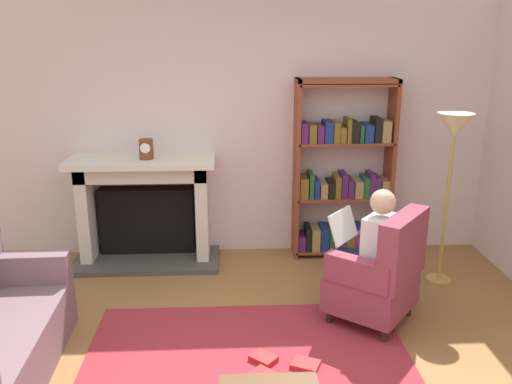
{
  "coord_description": "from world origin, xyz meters",
  "views": [
    {
      "loc": [
        -0.11,
        -3.03,
        2.33
      ],
      "look_at": [
        0.1,
        1.2,
        1.05
      ],
      "focal_mm": 37.93,
      "sensor_mm": 36.0,
      "label": 1
    }
  ],
  "objects_px": {
    "armchair_reading": "(380,275)",
    "floor_lamp": "(453,141)",
    "fireplace": "(145,206)",
    "mantel_clock": "(146,149)",
    "seated_reader": "(368,249)",
    "bookshelf": "(343,176)"
  },
  "relations": [
    {
      "from": "bookshelf",
      "to": "floor_lamp",
      "type": "height_order",
      "value": "bookshelf"
    },
    {
      "from": "mantel_clock",
      "to": "armchair_reading",
      "type": "bearing_deg",
      "value": -32.68
    },
    {
      "from": "bookshelf",
      "to": "mantel_clock",
      "type": "bearing_deg",
      "value": -176.11
    },
    {
      "from": "armchair_reading",
      "to": "bookshelf",
      "type": "bearing_deg",
      "value": -140.13
    },
    {
      "from": "fireplace",
      "to": "floor_lamp",
      "type": "xyz_separation_m",
      "value": [
        2.87,
        -0.69,
        0.79
      ]
    },
    {
      "from": "fireplace",
      "to": "mantel_clock",
      "type": "xyz_separation_m",
      "value": [
        0.06,
        -0.1,
        0.62
      ]
    },
    {
      "from": "armchair_reading",
      "to": "seated_reader",
      "type": "bearing_deg",
      "value": -90.0
    },
    {
      "from": "fireplace",
      "to": "seated_reader",
      "type": "height_order",
      "value": "seated_reader"
    },
    {
      "from": "mantel_clock",
      "to": "floor_lamp",
      "type": "height_order",
      "value": "floor_lamp"
    },
    {
      "from": "bookshelf",
      "to": "fireplace",
      "type": "bearing_deg",
      "value": -179.05
    },
    {
      "from": "armchair_reading",
      "to": "floor_lamp",
      "type": "height_order",
      "value": "floor_lamp"
    },
    {
      "from": "seated_reader",
      "to": "floor_lamp",
      "type": "distance_m",
      "value": 1.32
    },
    {
      "from": "fireplace",
      "to": "bookshelf",
      "type": "height_order",
      "value": "bookshelf"
    },
    {
      "from": "mantel_clock",
      "to": "bookshelf",
      "type": "bearing_deg",
      "value": 3.89
    },
    {
      "from": "bookshelf",
      "to": "seated_reader",
      "type": "bearing_deg",
      "value": -92.92
    },
    {
      "from": "fireplace",
      "to": "mantel_clock",
      "type": "distance_m",
      "value": 0.63
    },
    {
      "from": "mantel_clock",
      "to": "seated_reader",
      "type": "bearing_deg",
      "value": -32.36
    },
    {
      "from": "bookshelf",
      "to": "armchair_reading",
      "type": "xyz_separation_m",
      "value": [
        0.02,
        -1.43,
        -0.44
      ]
    },
    {
      "from": "bookshelf",
      "to": "seated_reader",
      "type": "xyz_separation_m",
      "value": [
        -0.07,
        -1.36,
        -0.24
      ]
    },
    {
      "from": "fireplace",
      "to": "mantel_clock",
      "type": "height_order",
      "value": "mantel_clock"
    },
    {
      "from": "seated_reader",
      "to": "floor_lamp",
      "type": "xyz_separation_m",
      "value": [
        0.89,
        0.63,
        0.75
      ]
    },
    {
      "from": "fireplace",
      "to": "floor_lamp",
      "type": "relative_size",
      "value": 0.92
    }
  ]
}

